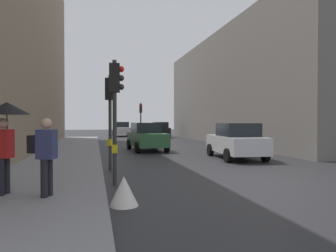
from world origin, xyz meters
The scene contains 13 objects.
ground_plane centered at (0.00, 0.00, 0.00)m, with size 120.00×120.00×0.00m, color #28282B.
sidewalk_kerb centered at (-6.45, 6.00, 0.08)m, with size 3.36×40.00×0.16m, color gray.
building_facade_right centered at (10.78, 16.25, 4.66)m, with size 12.00×25.88×9.32m, color slate.
traffic_light_far_median centered at (-0.66, 21.22, 2.51)m, with size 0.25×0.43×3.64m.
traffic_light_near_right centered at (-4.46, 3.23, 2.49)m, with size 0.44×0.39×3.61m.
traffic_light_near_left centered at (-4.45, 0.47, 2.51)m, with size 0.44×0.27×3.64m.
car_green_estate centered at (-1.85, 10.57, 0.88)m, with size 2.24×4.31×1.76m.
car_silver_hatchback centered at (1.76, 5.32, 0.88)m, with size 2.28×4.33×1.76m.
car_dark_suv centered at (2.20, 25.71, 0.88)m, with size 2.18×4.28×1.76m.
car_white_compact centered at (-1.85, 29.38, 0.88)m, with size 2.14×4.26×1.76m.
pedestrian_with_umbrella centered at (-7.03, -0.87, 1.84)m, with size 1.00×1.00×2.14m.
pedestrian_with_grey_backpack centered at (-6.14, -1.25, 1.16)m, with size 0.66×0.48×1.77m.
warning_sign_triangle centered at (-4.42, -1.86, 0.33)m, with size 0.64×0.64×0.65m, color silver.
Camera 1 is at (-5.03, -8.58, 1.86)m, focal length 32.67 mm.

